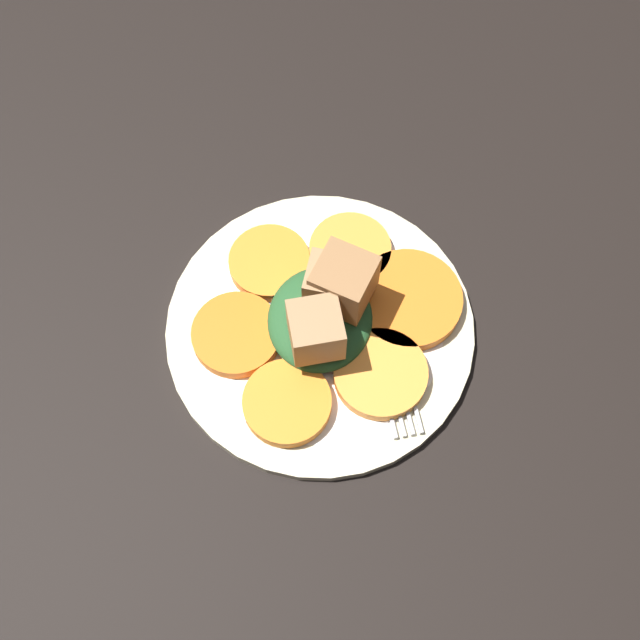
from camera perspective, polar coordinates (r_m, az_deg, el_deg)
table_slab at (r=66.70cm, az=0.00°, el=-1.11°), size 120.00×120.00×2.00cm
plate at (r=65.31cm, az=0.00°, el=-0.58°), size 25.02×25.02×1.05cm
carrot_slice_0 at (r=66.83cm, az=-3.61°, el=4.10°), size 6.76×6.76×1.17cm
carrot_slice_1 at (r=64.16cm, az=-5.96°, el=-1.03°), size 7.14×7.14×1.17cm
carrot_slice_2 at (r=61.79cm, az=-2.36°, el=-5.90°), size 6.87×6.87×1.17cm
carrot_slice_3 at (r=62.72cm, az=4.32°, el=-3.84°), size 7.37×7.37×1.17cm
carrot_slice_4 at (r=65.51cm, az=6.27°, el=1.46°), size 8.82×8.82×1.17cm
carrot_slice_5 at (r=67.29cm, az=2.15°, el=4.94°), size 6.87×6.87×1.17cm
center_pile at (r=62.31cm, az=0.44°, el=0.82°), size 9.49×8.45×6.69cm
fork at (r=64.43cm, az=4.49°, el=-1.03°), size 17.64×7.51×0.40cm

